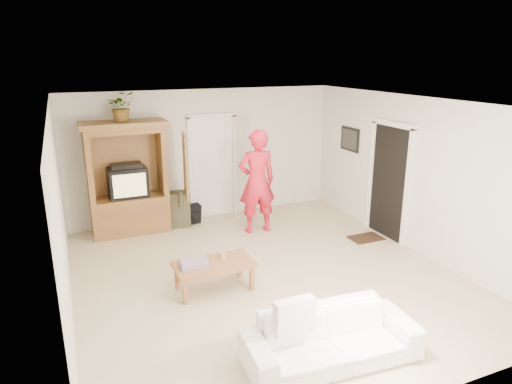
# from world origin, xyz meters

# --- Properties ---
(floor) EXTENTS (6.00, 6.00, 0.00)m
(floor) POSITION_xyz_m (0.00, 0.00, 0.00)
(floor) COLOR tan
(floor) RESTS_ON ground
(ceiling) EXTENTS (6.00, 6.00, 0.00)m
(ceiling) POSITION_xyz_m (0.00, 0.00, 2.60)
(ceiling) COLOR white
(ceiling) RESTS_ON floor
(wall_back) EXTENTS (5.50, 0.00, 5.50)m
(wall_back) POSITION_xyz_m (0.00, 3.00, 1.30)
(wall_back) COLOR silver
(wall_back) RESTS_ON floor
(wall_front) EXTENTS (5.50, 0.00, 5.50)m
(wall_front) POSITION_xyz_m (0.00, -3.00, 1.30)
(wall_front) COLOR silver
(wall_front) RESTS_ON floor
(wall_left) EXTENTS (0.00, 6.00, 6.00)m
(wall_left) POSITION_xyz_m (-2.75, 0.00, 1.30)
(wall_left) COLOR silver
(wall_left) RESTS_ON floor
(wall_right) EXTENTS (0.00, 6.00, 6.00)m
(wall_right) POSITION_xyz_m (2.75, 0.00, 1.30)
(wall_right) COLOR silver
(wall_right) RESTS_ON floor
(armoire) EXTENTS (1.82, 1.14, 2.10)m
(armoire) POSITION_xyz_m (-1.58, 2.66, 0.91)
(armoire) COLOR #905B2C
(armoire) RESTS_ON floor
(door_back) EXTENTS (0.85, 0.05, 2.04)m
(door_back) POSITION_xyz_m (0.15, 2.97, 1.02)
(door_back) COLOR white
(door_back) RESTS_ON floor
(doorway_right) EXTENTS (0.05, 0.90, 2.04)m
(doorway_right) POSITION_xyz_m (2.73, 0.60, 1.02)
(doorway_right) COLOR black
(doorway_right) RESTS_ON floor
(framed_picture) EXTENTS (0.03, 0.60, 0.48)m
(framed_picture) POSITION_xyz_m (2.73, 1.90, 1.60)
(framed_picture) COLOR black
(framed_picture) RESTS_ON wall_right
(doormat) EXTENTS (0.60, 0.40, 0.02)m
(doormat) POSITION_xyz_m (2.30, 0.60, 0.01)
(doormat) COLOR #382316
(doormat) RESTS_ON floor
(plant) EXTENTS (0.48, 0.41, 0.53)m
(plant) POSITION_xyz_m (-1.60, 2.63, 2.36)
(plant) COLOR #4C7238
(plant) RESTS_ON armoire
(man) EXTENTS (0.75, 0.52, 1.95)m
(man) POSITION_xyz_m (0.61, 1.74, 0.98)
(man) COLOR red
(man) RESTS_ON floor
(sofa) EXTENTS (1.97, 0.89, 0.56)m
(sofa) POSITION_xyz_m (-0.18, -2.13, 0.28)
(sofa) COLOR white
(sofa) RESTS_ON floor
(coffee_table) EXTENTS (1.12, 0.62, 0.42)m
(coffee_table) POSITION_xyz_m (-0.85, -0.11, 0.36)
(coffee_table) COLOR #965E33
(coffee_table) RESTS_ON floor
(towel) EXTENTS (0.40, 0.31, 0.08)m
(towel) POSITION_xyz_m (-1.13, -0.11, 0.46)
(towel) COLOR #E24B57
(towel) RESTS_ON coffee_table
(candle) EXTENTS (0.08, 0.08, 0.10)m
(candle) POSITION_xyz_m (-0.70, -0.06, 0.47)
(candle) COLOR tan
(candle) RESTS_ON coffee_table
(backpack_black) EXTENTS (0.34, 0.24, 0.39)m
(backpack_black) POSITION_xyz_m (-0.42, 2.60, 0.19)
(backpack_black) COLOR black
(backpack_black) RESTS_ON floor
(backpack_olive) EXTENTS (0.40, 0.31, 0.71)m
(backpack_olive) POSITION_xyz_m (-0.67, 2.57, 0.35)
(backpack_olive) COLOR #47442B
(backpack_olive) RESTS_ON floor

